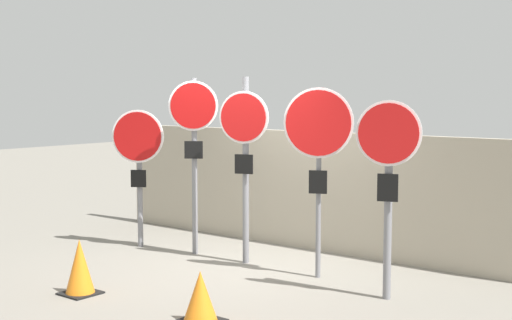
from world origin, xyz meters
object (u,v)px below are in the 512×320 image
stop_sign_4 (388,165)px  traffic_cone_1 (200,297)px  stop_sign_3 (318,139)px  stop_sign_1 (194,132)px  stop_sign_2 (245,143)px  traffic_cone_0 (80,267)px  stop_sign_0 (138,151)px

stop_sign_4 → traffic_cone_1: (-1.07, -1.82, -1.23)m
stop_sign_3 → stop_sign_4: size_ratio=1.07×
stop_sign_1 → traffic_cone_1: size_ratio=4.76×
stop_sign_1 → stop_sign_3: size_ratio=1.06×
stop_sign_2 → traffic_cone_0: (-0.53, -2.27, -1.29)m
stop_sign_0 → stop_sign_2: stop_sign_2 is taller
stop_sign_0 → stop_sign_4: bearing=-32.7°
stop_sign_0 → traffic_cone_1: stop_sign_0 is taller
traffic_cone_0 → stop_sign_0: bearing=122.2°
traffic_cone_1 → stop_sign_1: bearing=134.5°
stop_sign_0 → stop_sign_3: stop_sign_3 is taller
stop_sign_0 → stop_sign_4: 4.11m
stop_sign_1 → traffic_cone_1: bearing=-78.8°
stop_sign_1 → traffic_cone_0: bearing=-114.0°
stop_sign_1 → stop_sign_2: bearing=-32.0°
stop_sign_2 → traffic_cone_1: size_ratio=4.77×
stop_sign_0 → traffic_cone_1: size_ratio=3.90×
stop_sign_4 → traffic_cone_1: 2.44m
traffic_cone_0 → traffic_cone_1: (1.73, 0.12, -0.05)m
stop_sign_0 → traffic_cone_0: stop_sign_0 is taller
stop_sign_4 → stop_sign_2: bearing=150.8°
stop_sign_0 → stop_sign_3: 3.03m
stop_sign_2 → stop_sign_4: stop_sign_2 is taller
stop_sign_4 → traffic_cone_1: size_ratio=4.22×
stop_sign_0 → traffic_cone_1: bearing=-63.6°
stop_sign_2 → stop_sign_3: (1.18, -0.04, 0.11)m
stop_sign_1 → stop_sign_4: bearing=-38.9°
stop_sign_1 → stop_sign_2: 0.90m
traffic_cone_1 → traffic_cone_0: bearing=-176.2°
traffic_cone_1 → stop_sign_3: bearing=90.8°
stop_sign_0 → traffic_cone_0: 2.70m
stop_sign_3 → traffic_cone_1: bearing=-114.3°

